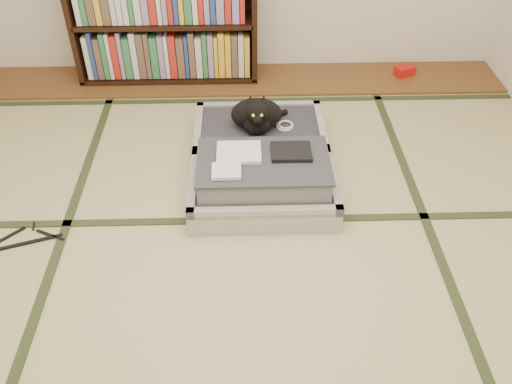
{
  "coord_description": "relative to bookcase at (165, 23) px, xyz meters",
  "views": [
    {
      "loc": [
        -0.01,
        -1.81,
        2.08
      ],
      "look_at": [
        0.05,
        0.35,
        0.25
      ],
      "focal_mm": 38.0,
      "sensor_mm": 36.0,
      "label": 1
    }
  ],
  "objects": [
    {
      "name": "floor",
      "position": [
        0.57,
        -2.07,
        -0.45
      ],
      "size": [
        4.5,
        4.5,
        0.0
      ],
      "primitive_type": "plane",
      "color": "tan",
      "rests_on": "ground"
    },
    {
      "name": "wood_strip",
      "position": [
        0.57,
        -0.07,
        -0.44
      ],
      "size": [
        4.0,
        0.5,
        0.02
      ],
      "primitive_type": "cube",
      "color": "brown",
      "rests_on": "ground"
    },
    {
      "name": "red_item",
      "position": [
        1.85,
        -0.04,
        -0.4
      ],
      "size": [
        0.17,
        0.14,
        0.07
      ],
      "primitive_type": "cube",
      "rotation": [
        0.0,
        0.0,
        0.39
      ],
      "color": "red",
      "rests_on": "wood_strip"
    },
    {
      "name": "tatami_borders",
      "position": [
        0.57,
        -1.58,
        -0.45
      ],
      "size": [
        4.0,
        4.5,
        0.01
      ],
      "color": "#2D381E",
      "rests_on": "ground"
    },
    {
      "name": "bookcase",
      "position": [
        0.0,
        0.0,
        0.0
      ],
      "size": [
        1.36,
        0.31,
        0.92
      ],
      "color": "black",
      "rests_on": "wood_strip"
    },
    {
      "name": "suitcase",
      "position": [
        0.67,
        -1.29,
        -0.34
      ],
      "size": [
        0.83,
        1.11,
        0.33
      ],
      "color": "#A9A8AD",
      "rests_on": "floor"
    },
    {
      "name": "cat",
      "position": [
        0.65,
        -1.0,
        -0.18
      ],
      "size": [
        0.37,
        0.37,
        0.3
      ],
      "color": "black",
      "rests_on": "suitcase"
    },
    {
      "name": "cable_coil",
      "position": [
        0.83,
        -0.97,
        -0.28
      ],
      "size": [
        0.12,
        0.12,
        0.03
      ],
      "color": "white",
      "rests_on": "suitcase"
    },
    {
      "name": "hanger",
      "position": [
        -0.6,
        -1.79,
        -0.44
      ],
      "size": [
        0.38,
        0.23,
        0.01
      ],
      "color": "black",
      "rests_on": "floor"
    }
  ]
}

